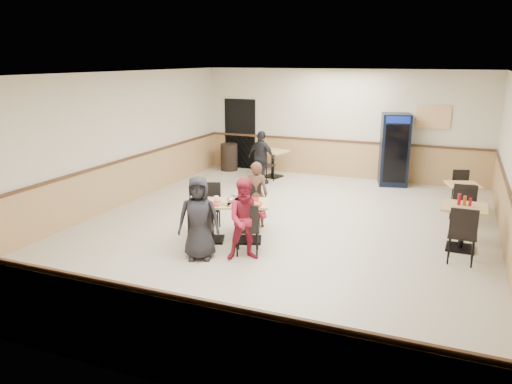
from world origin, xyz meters
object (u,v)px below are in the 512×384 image
at_px(diner_man_opposite, 256,194).
at_px(pepsi_cooler, 394,150).
at_px(side_table_near, 463,221).
at_px(back_table, 273,160).
at_px(lone_diner, 262,158).
at_px(side_table_far, 462,194).
at_px(trash_bin, 229,157).
at_px(main_table, 230,215).
at_px(diner_woman_right, 247,219).
at_px(diner_woman_left, 199,218).

relative_size(diner_man_opposite, pepsi_cooler, 0.70).
xyz_separation_m(side_table_near, back_table, (-5.02, 3.93, -0.02)).
distance_m(lone_diner, side_table_far, 5.07).
distance_m(pepsi_cooler, trash_bin, 4.83).
bearing_deg(diner_man_opposite, main_table, 59.77).
bearing_deg(side_table_near, back_table, 141.95).
relative_size(diner_woman_right, side_table_far, 1.75).
xyz_separation_m(diner_woman_right, diner_man_opposite, (-0.50, 1.62, -0.03)).
bearing_deg(pepsi_cooler, side_table_far, -64.56).
relative_size(diner_woman_left, lone_diner, 0.99).
bearing_deg(diner_man_opposite, side_table_near, 160.65).
distance_m(lone_diner, side_table_near, 5.88).
xyz_separation_m(lone_diner, side_table_far, (4.99, -0.89, -0.26)).
height_order(main_table, diner_woman_left, diner_woman_left).
bearing_deg(diner_man_opposite, pepsi_cooler, -137.28).
distance_m(main_table, lone_diner, 4.38).
distance_m(diner_woman_left, diner_woman_right, 0.79).
bearing_deg(diner_woman_right, trash_bin, 89.05).
bearing_deg(main_table, back_table, 81.36).
xyz_separation_m(main_table, back_table, (-1.07, 5.10, 0.01)).
relative_size(diner_man_opposite, side_table_near, 1.67).
bearing_deg(pepsi_cooler, back_table, 173.57).
height_order(lone_diner, side_table_near, lone_diner).
bearing_deg(pepsi_cooler, diner_man_opposite, -127.78).
bearing_deg(diner_woman_right, back_table, 77.61).
bearing_deg(diner_woman_right, side_table_near, 0.31).
bearing_deg(side_table_far, lone_diner, 169.88).
height_order(main_table, lone_diner, lone_diner).
bearing_deg(lone_diner, back_table, -75.20).
bearing_deg(trash_bin, pepsi_cooler, 0.51).
bearing_deg(side_table_near, diner_woman_left, -152.47).
bearing_deg(side_table_far, pepsi_cooler, 128.73).
xyz_separation_m(diner_woman_right, side_table_far, (3.30, 4.02, -0.24)).
bearing_deg(lone_diner, diner_woman_left, 115.12).
relative_size(diner_woman_right, lone_diner, 0.97).
height_order(diner_woman_left, lone_diner, lone_diner).
xyz_separation_m(diner_woman_left, pepsi_cooler, (2.32, 6.44, 0.24)).
distance_m(diner_man_opposite, back_table, 4.33).
relative_size(diner_woman_left, side_table_far, 1.78).
height_order(side_table_far, trash_bin, trash_bin).
bearing_deg(lone_diner, side_table_near, 163.39).
height_order(main_table, side_table_far, main_table).
height_order(diner_woman_left, diner_woman_right, diner_woman_left).
relative_size(main_table, trash_bin, 1.93).
xyz_separation_m(diner_woman_left, trash_bin, (-2.48, 6.40, -0.31)).
bearing_deg(diner_man_opposite, back_table, -96.80).
relative_size(diner_man_opposite, side_table_far, 1.66).
xyz_separation_m(side_table_near, trash_bin, (-6.55, 4.28, -0.13)).
height_order(diner_man_opposite, pepsi_cooler, pepsi_cooler).
relative_size(diner_man_opposite, trash_bin, 1.65).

